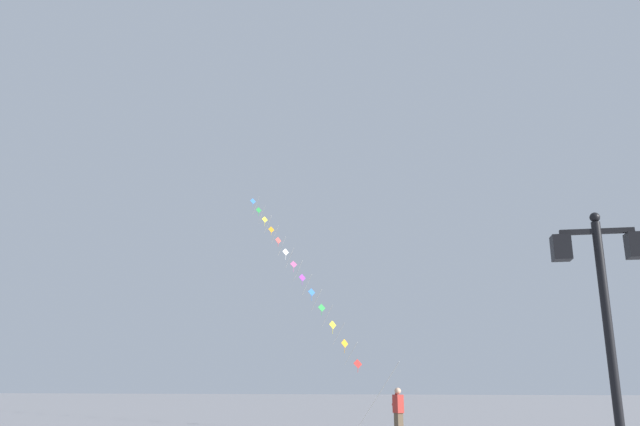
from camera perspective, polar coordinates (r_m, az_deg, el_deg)
The scene contains 3 objects.
twin_lantern_lamp_post at distance 10.60m, azimuth 24.71°, elevation -7.16°, with size 1.40×0.28×4.52m.
kite_train at distance 32.03m, azimuth -1.78°, elevation -5.78°, with size 9.92×13.89×13.44m.
kite_flyer at distance 22.32m, azimuth 7.21°, elevation -17.72°, with size 0.45×0.60×1.71m.
Camera 1 is at (-0.75, -2.53, 1.90)m, focal length 34.79 mm.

